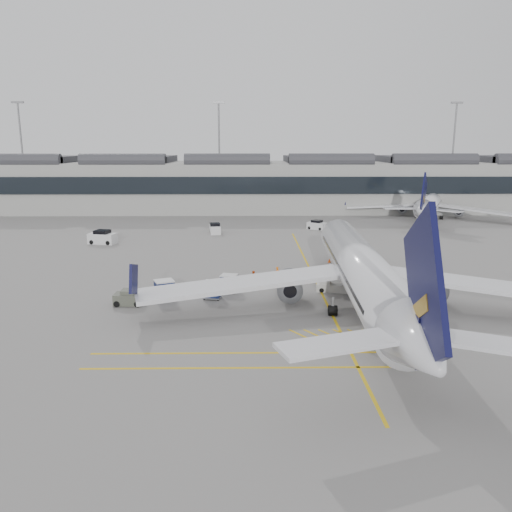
{
  "coord_description": "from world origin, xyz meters",
  "views": [
    {
      "loc": [
        2.58,
        -44.01,
        14.88
      ],
      "look_at": [
        3.25,
        4.63,
        4.0
      ],
      "focal_mm": 35.0,
      "sensor_mm": 36.0,
      "label": 1
    }
  ],
  "objects_px": {
    "ramp_agent_a": "(278,274)",
    "ramp_agent_b": "(253,278)",
    "pushback_tug": "(129,298)",
    "airliner_main": "(362,272)",
    "belt_loader": "(336,285)",
    "baggage_cart_a": "(212,289)"
  },
  "relations": [
    {
      "from": "belt_loader",
      "to": "ramp_agent_b",
      "type": "xyz_separation_m",
      "value": [
        -8.57,
        2.47,
        0.18
      ]
    },
    {
      "from": "airliner_main",
      "to": "belt_loader",
      "type": "xyz_separation_m",
      "value": [
        -1.39,
        5.6,
        -2.92
      ]
    },
    {
      "from": "baggage_cart_a",
      "to": "ramp_agent_a",
      "type": "distance_m",
      "value": 9.47
    },
    {
      "from": "ramp_agent_a",
      "to": "ramp_agent_b",
      "type": "relative_size",
      "value": 1.01
    },
    {
      "from": "belt_loader",
      "to": "pushback_tug",
      "type": "height_order",
      "value": "belt_loader"
    },
    {
      "from": "baggage_cart_a",
      "to": "pushback_tug",
      "type": "distance_m",
      "value": 8.01
    },
    {
      "from": "airliner_main",
      "to": "pushback_tug",
      "type": "relative_size",
      "value": 16.64
    },
    {
      "from": "belt_loader",
      "to": "airliner_main",
      "type": "bearing_deg",
      "value": -65.22
    },
    {
      "from": "ramp_agent_a",
      "to": "pushback_tug",
      "type": "relative_size",
      "value": 0.58
    },
    {
      "from": "airliner_main",
      "to": "ramp_agent_a",
      "type": "distance_m",
      "value": 12.42
    },
    {
      "from": "airliner_main",
      "to": "belt_loader",
      "type": "distance_m",
      "value": 6.47
    },
    {
      "from": "pushback_tug",
      "to": "belt_loader",
      "type": "bearing_deg",
      "value": 13.23
    },
    {
      "from": "pushback_tug",
      "to": "baggage_cart_a",
      "type": "bearing_deg",
      "value": 14.52
    },
    {
      "from": "ramp_agent_b",
      "to": "ramp_agent_a",
      "type": "bearing_deg",
      "value": -175.29
    },
    {
      "from": "ramp_agent_b",
      "to": "pushback_tug",
      "type": "relative_size",
      "value": 0.58
    },
    {
      "from": "ramp_agent_b",
      "to": "pushback_tug",
      "type": "bearing_deg",
      "value": 3.03
    },
    {
      "from": "baggage_cart_a",
      "to": "ramp_agent_a",
      "type": "relative_size",
      "value": 1.21
    },
    {
      "from": "airliner_main",
      "to": "pushback_tug",
      "type": "height_order",
      "value": "airliner_main"
    },
    {
      "from": "baggage_cart_a",
      "to": "pushback_tug",
      "type": "height_order",
      "value": "baggage_cart_a"
    },
    {
      "from": "baggage_cart_a",
      "to": "pushback_tug",
      "type": "relative_size",
      "value": 0.7
    },
    {
      "from": "airliner_main",
      "to": "baggage_cart_a",
      "type": "height_order",
      "value": "airliner_main"
    },
    {
      "from": "airliner_main",
      "to": "belt_loader",
      "type": "height_order",
      "value": "airliner_main"
    }
  ]
}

